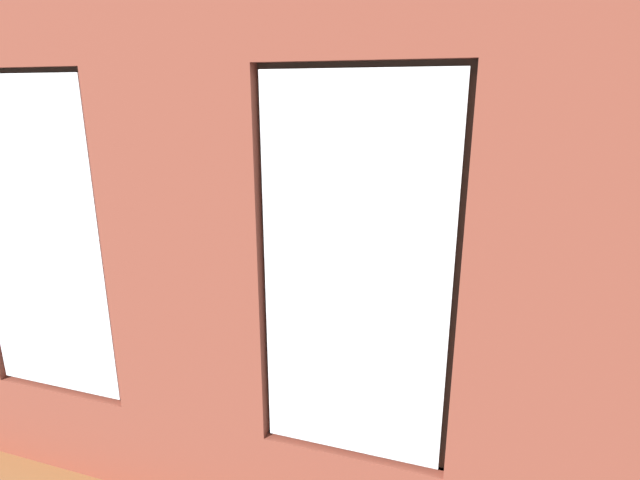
% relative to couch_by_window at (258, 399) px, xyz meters
% --- Properties ---
extents(ground_plane, '(7.02, 6.44, 0.10)m').
position_rel_couch_by_window_xyz_m(ground_plane, '(0.10, -2.19, -0.38)').
color(ground_plane, brown).
extents(brick_wall_with_windows, '(6.42, 0.30, 3.26)m').
position_rel_couch_by_window_xyz_m(brick_wall_with_windows, '(0.10, 0.65, 1.29)').
color(brick_wall_with_windows, brown).
rests_on(brick_wall_with_windows, ground_plane).
extents(white_wall_right, '(0.10, 5.44, 3.26)m').
position_rel_couch_by_window_xyz_m(white_wall_right, '(3.26, -1.99, 1.30)').
color(white_wall_right, silver).
rests_on(white_wall_right, ground_plane).
extents(couch_by_window, '(1.98, 0.87, 0.80)m').
position_rel_couch_by_window_xyz_m(couch_by_window, '(0.00, 0.00, 0.00)').
color(couch_by_window, black).
rests_on(couch_by_window, ground_plane).
extents(couch_left, '(1.01, 1.81, 0.80)m').
position_rel_couch_by_window_xyz_m(couch_left, '(-2.40, -1.52, 0.00)').
color(couch_left, black).
rests_on(couch_left, ground_plane).
extents(coffee_table, '(1.39, 0.82, 0.42)m').
position_rel_couch_by_window_xyz_m(coffee_table, '(0.09, -2.57, 0.04)').
color(coffee_table, '#A87547').
rests_on(coffee_table, ground_plane).
extents(cup_ceramic, '(0.09, 0.09, 0.11)m').
position_rel_couch_by_window_xyz_m(cup_ceramic, '(-0.01, -2.44, 0.14)').
color(cup_ceramic, silver).
rests_on(cup_ceramic, coffee_table).
extents(candle_jar, '(0.08, 0.08, 0.12)m').
position_rel_couch_by_window_xyz_m(candle_jar, '(0.27, -2.67, 0.15)').
color(candle_jar, '#B7333D').
rests_on(candle_jar, coffee_table).
extents(table_plant_small, '(0.15, 0.15, 0.25)m').
position_rel_couch_by_window_xyz_m(table_plant_small, '(-0.29, -2.71, 0.22)').
color(table_plant_small, '#47423D').
rests_on(table_plant_small, coffee_table).
extents(remote_black, '(0.18, 0.08, 0.02)m').
position_rel_couch_by_window_xyz_m(remote_black, '(0.51, -2.44, 0.10)').
color(remote_black, black).
rests_on(remote_black, coffee_table).
extents(media_console, '(1.03, 0.42, 0.48)m').
position_rel_couch_by_window_xyz_m(media_console, '(2.96, -2.06, -0.09)').
color(media_console, black).
rests_on(media_console, ground_plane).
extents(tv_flatscreen, '(1.08, 0.20, 0.72)m').
position_rel_couch_by_window_xyz_m(tv_flatscreen, '(2.96, -2.06, 0.51)').
color(tv_flatscreen, black).
rests_on(tv_flatscreen, media_console).
extents(papasan_chair, '(1.07, 1.07, 0.68)m').
position_rel_couch_by_window_xyz_m(papasan_chair, '(0.56, -4.08, 0.11)').
color(papasan_chair, olive).
rests_on(papasan_chair, ground_plane).
extents(potted_plant_by_left_couch, '(0.39, 0.39, 0.66)m').
position_rel_couch_by_window_xyz_m(potted_plant_by_left_couch, '(-2.00, -2.84, 0.11)').
color(potted_plant_by_left_couch, '#9E5638').
rests_on(potted_plant_by_left_couch, ground_plane).
extents(potted_plant_between_couches, '(0.41, 0.41, 0.80)m').
position_rel_couch_by_window_xyz_m(potted_plant_between_couches, '(-1.44, -0.05, 0.17)').
color(potted_plant_between_couches, gray).
rests_on(potted_plant_between_couches, ground_plane).
extents(potted_plant_near_tv, '(0.95, 0.75, 1.17)m').
position_rel_couch_by_window_xyz_m(potted_plant_near_tv, '(2.41, -1.10, 0.17)').
color(potted_plant_near_tv, gray).
rests_on(potted_plant_near_tv, ground_plane).
extents(potted_plant_foreground_right, '(0.69, 0.77, 1.00)m').
position_rel_couch_by_window_xyz_m(potted_plant_foreground_right, '(2.67, -4.36, 0.10)').
color(potted_plant_foreground_right, beige).
rests_on(potted_plant_foreground_right, ground_plane).
extents(potted_plant_corner_near_left, '(1.04, 1.17, 1.41)m').
position_rel_couch_by_window_xyz_m(potted_plant_corner_near_left, '(-2.54, -4.42, 0.23)').
color(potted_plant_corner_near_left, beige).
rests_on(potted_plant_corner_near_left, ground_plane).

